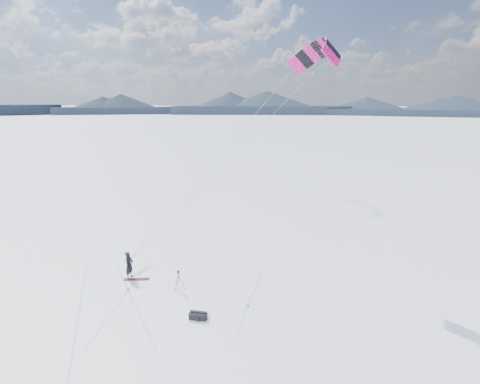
% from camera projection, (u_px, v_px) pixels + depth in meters
% --- Properties ---
extents(ground, '(1800.00, 1800.00, 0.00)m').
position_uv_depth(ground, '(152.00, 300.00, 20.21)').
color(ground, white).
extents(horizon_hills, '(704.00, 704.42, 10.12)m').
position_uv_depth(horizon_hills, '(147.00, 229.00, 19.09)').
color(horizon_hills, black).
rests_on(horizon_hills, ground).
extents(snow_tracks, '(13.93, 10.25, 0.01)m').
position_uv_depth(snow_tracks, '(127.00, 300.00, 20.22)').
color(snow_tracks, '#B2BCD9').
rests_on(snow_tracks, ground).
extents(snowkiter, '(0.45, 0.67, 1.81)m').
position_uv_depth(snowkiter, '(130.00, 278.00, 22.80)').
color(snowkiter, black).
rests_on(snowkiter, ground).
extents(snowboard, '(1.63, 0.76, 0.04)m').
position_uv_depth(snowboard, '(137.00, 279.00, 22.54)').
color(snowboard, maroon).
rests_on(snowboard, ground).
extents(tripod, '(0.61, 0.66, 1.27)m').
position_uv_depth(tripod, '(179.00, 277.00, 21.13)').
color(tripod, black).
rests_on(tripod, ground).
extents(gear_bag_a, '(0.94, 0.49, 0.41)m').
position_uv_depth(gear_bag_a, '(198.00, 316.00, 18.45)').
color(gear_bag_a, black).
rests_on(gear_bag_a, ground).
extents(gear_bag_b, '(0.68, 0.41, 0.29)m').
position_uv_depth(gear_bag_b, '(195.00, 317.00, 18.44)').
color(gear_bag_b, black).
rests_on(gear_bag_b, ground).
extents(power_kite, '(12.78, 7.75, 13.80)m').
position_uv_depth(power_kite, '(318.00, 55.00, 21.43)').
color(power_kite, '#C4136E').
rests_on(power_kite, ground).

